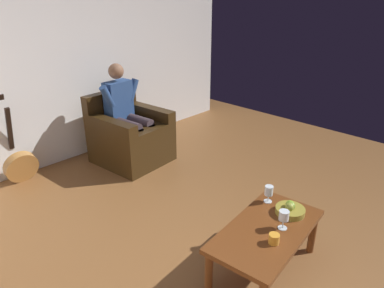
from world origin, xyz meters
The scene contains 9 objects.
wall_back centered at (0.00, -3.08, 1.27)m, with size 6.18×0.06×2.55m, color silver.
armchair centered at (-0.76, -2.41, 0.33)m, with size 0.86×0.91×0.88m.
person_seated centered at (-0.76, -2.43, 0.67)m, with size 0.61×0.63×1.25m.
coffee_table centered at (-0.25, -0.03, 0.35)m, with size 1.05×0.63×0.41m.
guitar centered at (0.46, -2.88, 0.23)m, with size 0.38×0.32×1.03m.
wine_glass_near centered at (-0.34, 0.06, 0.51)m, with size 0.08×0.08×0.15m.
wine_glass_far centered at (-0.58, -0.22, 0.51)m, with size 0.07×0.07×0.15m.
fruit_bowl centered at (-0.55, 0.00, 0.45)m, with size 0.24×0.24×0.11m.
candle_jar centered at (-0.14, 0.10, 0.44)m, with size 0.08×0.08×0.07m, color orange.
Camera 1 is at (1.71, 1.06, 2.06)m, focal length 32.71 mm.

